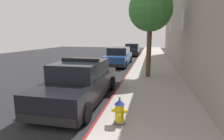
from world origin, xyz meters
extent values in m
cube|color=#232326|center=(-4.40, 10.00, -0.10)|extent=(31.88, 60.00, 0.20)
cube|color=#9E9991|center=(1.60, 10.00, 0.07)|extent=(3.21, 60.00, 0.14)
cube|color=maroon|center=(-0.04, 10.00, 0.07)|extent=(0.08, 60.00, 0.14)
cube|color=black|center=(3.24, 11.34, 3.53)|extent=(0.06, 1.30, 1.10)
cube|color=black|center=(3.24, 18.95, 3.53)|extent=(0.06, 1.30, 1.10)
cube|color=black|center=(-1.25, 5.42, 0.58)|extent=(1.84, 4.80, 0.76)
cube|color=black|center=(-1.25, 5.57, 1.26)|extent=(1.64, 2.50, 0.60)
cube|color=black|center=(-1.25, 3.08, 0.32)|extent=(1.76, 0.16, 0.24)
cube|color=black|center=(-1.25, 7.76, 0.32)|extent=(1.76, 0.16, 0.24)
cylinder|color=black|center=(-2.11, 7.12, 0.32)|extent=(0.22, 0.64, 0.64)
cylinder|color=black|center=(-0.39, 7.12, 0.32)|extent=(0.22, 0.64, 0.64)
cylinder|color=black|center=(-2.11, 3.72, 0.32)|extent=(0.22, 0.64, 0.64)
cylinder|color=black|center=(-0.39, 3.72, 0.32)|extent=(0.22, 0.64, 0.64)
cube|color=black|center=(-1.25, 5.52, 1.62)|extent=(1.48, 0.20, 0.12)
cube|color=red|center=(-1.60, 5.52, 1.62)|extent=(0.44, 0.18, 0.11)
cube|color=#1E33E0|center=(-0.90, 5.52, 1.62)|extent=(0.44, 0.18, 0.11)
cube|color=navy|center=(-1.41, 14.54, 0.58)|extent=(1.84, 4.80, 0.76)
cube|color=black|center=(-1.41, 14.69, 1.26)|extent=(1.64, 2.50, 0.60)
cube|color=black|center=(-1.41, 12.20, 0.32)|extent=(1.76, 0.16, 0.24)
cube|color=black|center=(-1.41, 16.88, 0.32)|extent=(1.76, 0.16, 0.24)
cylinder|color=black|center=(-2.27, 16.24, 0.32)|extent=(0.22, 0.64, 0.64)
cylinder|color=black|center=(-0.55, 16.24, 0.32)|extent=(0.22, 0.64, 0.64)
cylinder|color=black|center=(-2.27, 12.84, 0.32)|extent=(0.22, 0.64, 0.64)
cylinder|color=black|center=(-0.55, 12.84, 0.32)|extent=(0.22, 0.64, 0.64)
cube|color=black|center=(-1.13, 23.28, 0.58)|extent=(1.84, 4.80, 0.76)
cube|color=black|center=(-1.13, 23.43, 1.26)|extent=(1.64, 2.50, 0.60)
cube|color=black|center=(-1.13, 20.94, 0.32)|extent=(1.76, 0.16, 0.24)
cube|color=black|center=(-1.13, 25.62, 0.32)|extent=(1.76, 0.16, 0.24)
cylinder|color=black|center=(-1.99, 24.98, 0.32)|extent=(0.22, 0.64, 0.64)
cylinder|color=black|center=(-0.27, 24.98, 0.32)|extent=(0.22, 0.64, 0.64)
cylinder|color=black|center=(-1.99, 21.58, 0.32)|extent=(0.22, 0.64, 0.64)
cylinder|color=black|center=(-0.27, 21.58, 0.32)|extent=(0.22, 0.64, 0.64)
cylinder|color=#4C4C51|center=(0.63, 3.63, 0.17)|extent=(0.32, 0.32, 0.06)
cylinder|color=yellow|center=(0.63, 3.63, 0.45)|extent=(0.24, 0.24, 0.50)
cone|color=navy|center=(0.63, 3.63, 0.77)|extent=(0.28, 0.28, 0.14)
cylinder|color=#4C4C51|center=(0.63, 3.63, 0.87)|extent=(0.05, 0.05, 0.06)
cylinder|color=yellow|center=(0.46, 3.63, 0.51)|extent=(0.10, 0.10, 0.10)
cylinder|color=yellow|center=(0.80, 3.63, 0.51)|extent=(0.10, 0.10, 0.10)
cylinder|color=yellow|center=(0.63, 3.45, 0.46)|extent=(0.13, 0.12, 0.13)
cylinder|color=brown|center=(1.26, 9.80, 1.64)|extent=(0.28, 0.28, 3.00)
sphere|color=#387A33|center=(1.26, 9.80, 4.00)|extent=(2.47, 2.47, 2.47)
camera|label=1|loc=(1.42, -0.87, 2.51)|focal=28.56mm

